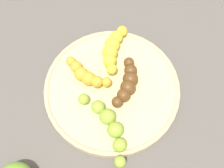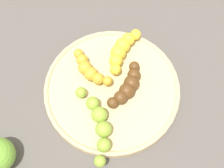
% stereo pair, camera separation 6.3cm
% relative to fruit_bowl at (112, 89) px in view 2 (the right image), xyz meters
% --- Properties ---
extents(ground_plane, '(2.40, 2.40, 0.00)m').
position_rel_fruit_bowl_xyz_m(ground_plane, '(0.00, 0.00, -0.01)').
color(ground_plane, '#56514C').
extents(fruit_bowl, '(0.29, 0.29, 0.02)m').
position_rel_fruit_bowl_xyz_m(fruit_bowl, '(0.00, 0.00, 0.00)').
color(fruit_bowl, '#D1B784').
rests_on(fruit_bowl, ground_plane).
extents(banana_yellow, '(0.12, 0.06, 0.03)m').
position_rel_fruit_bowl_xyz_m(banana_yellow, '(0.08, 0.04, 0.02)').
color(banana_yellow, yellow).
rests_on(banana_yellow, fruit_bowl).
extents(banana_spotted, '(0.04, 0.12, 0.03)m').
position_rel_fruit_bowl_xyz_m(banana_spotted, '(-0.01, 0.06, 0.02)').
color(banana_spotted, gold).
rests_on(banana_spotted, fruit_bowl).
extents(banana_green, '(0.10, 0.15, 0.03)m').
position_rel_fruit_bowl_xyz_m(banana_green, '(-0.08, -0.04, 0.02)').
color(banana_green, '#8CAD38').
rests_on(banana_green, fruit_bowl).
extents(banana_overripe, '(0.12, 0.05, 0.03)m').
position_rel_fruit_bowl_xyz_m(banana_overripe, '(0.02, -0.03, 0.02)').
color(banana_overripe, '#593819').
rests_on(banana_overripe, fruit_bowl).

